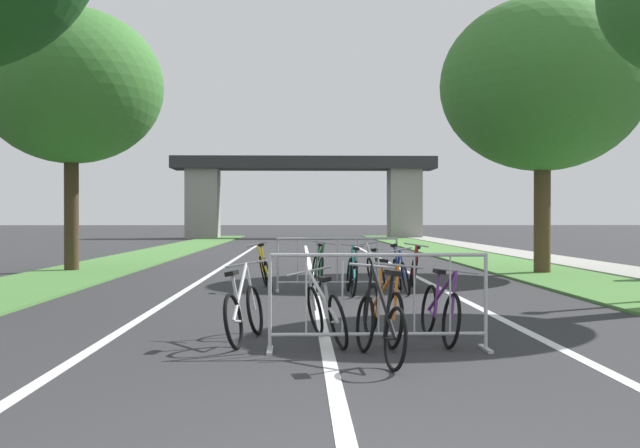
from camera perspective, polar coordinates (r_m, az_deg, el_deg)
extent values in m
cube|color=#477A38|center=(28.49, -13.07, -2.38)|extent=(2.66, 59.40, 0.05)
cube|color=#477A38|center=(28.61, 11.07, -2.36)|extent=(2.66, 59.40, 0.05)
cube|color=#9E9B93|center=(29.19, 15.39, -2.29)|extent=(1.83, 59.40, 0.08)
cube|color=silver|center=(20.82, -0.77, -3.46)|extent=(0.14, 34.37, 0.01)
cube|color=silver|center=(21.01, 6.21, -3.43)|extent=(0.14, 34.37, 0.01)
cube|color=silver|center=(20.94, -7.77, -3.44)|extent=(0.14, 34.37, 0.01)
cube|color=#2D2D30|center=(52.83, -1.26, 4.75)|extent=(18.85, 3.19, 0.87)
cube|color=gray|center=(53.15, -9.13, 1.57)|extent=(2.28, 2.40, 4.95)
cube|color=gray|center=(53.23, 6.60, 1.58)|extent=(2.28, 2.40, 4.95)
cylinder|color=#3D2D1E|center=(20.55, -18.82, 0.82)|extent=(0.38, 0.38, 3.13)
ellipsoid|color=#38702D|center=(20.85, -18.85, 10.16)|extent=(4.85, 4.85, 4.13)
cylinder|color=#4C3823|center=(19.46, 16.95, 0.49)|extent=(0.42, 0.42, 2.89)
ellipsoid|color=#38702D|center=(19.76, 16.97, 10.37)|extent=(5.18, 5.18, 4.41)
cylinder|color=#ADADB2|center=(7.84, -3.93, -6.13)|extent=(0.04, 0.04, 1.05)
cube|color=#ADADB2|center=(7.91, -3.93, -9.80)|extent=(0.07, 0.44, 0.03)
cylinder|color=#ADADB2|center=(8.11, 12.81, -5.92)|extent=(0.04, 0.04, 1.05)
cube|color=#ADADB2|center=(8.18, 12.80, -9.47)|extent=(0.07, 0.44, 0.03)
cylinder|color=#ADADB2|center=(7.85, 4.59, -2.42)|extent=(2.32, 0.07, 0.04)
cylinder|color=#ADADB2|center=(7.93, 4.58, -8.56)|extent=(2.32, 0.07, 0.04)
cylinder|color=#ADADB2|center=(7.82, -1.08, -5.48)|extent=(0.02, 0.02, 0.87)
cylinder|color=#ADADB2|center=(7.84, 1.76, -5.46)|extent=(0.02, 0.02, 0.87)
cylinder|color=#ADADB2|center=(7.88, 4.58, -5.44)|extent=(0.02, 0.02, 0.87)
cylinder|color=#ADADB2|center=(7.93, 7.38, -5.40)|extent=(0.02, 0.02, 0.87)
cylinder|color=#ADADB2|center=(8.01, 10.12, -5.35)|extent=(0.02, 0.02, 0.87)
cylinder|color=#ADADB2|center=(14.18, -3.34, -3.19)|extent=(0.04, 0.04, 1.05)
cube|color=#ADADB2|center=(14.22, -3.34, -5.24)|extent=(0.07, 0.44, 0.03)
cylinder|color=#ADADB2|center=(14.35, 6.00, -3.14)|extent=(0.04, 0.04, 1.05)
cube|color=#ADADB2|center=(14.39, 6.00, -5.17)|extent=(0.07, 0.44, 0.03)
cylinder|color=#ADADB2|center=(14.19, 1.36, -1.14)|extent=(2.32, 0.09, 0.04)
cylinder|color=#ADADB2|center=(14.24, 1.36, -4.56)|extent=(2.32, 0.09, 0.04)
cylinder|color=#ADADB2|center=(14.17, -1.77, -2.82)|extent=(0.02, 0.02, 0.87)
cylinder|color=#ADADB2|center=(14.19, -0.20, -2.82)|extent=(0.02, 0.02, 0.87)
cylinder|color=#ADADB2|center=(14.21, 1.36, -2.81)|extent=(0.02, 0.02, 0.87)
cylinder|color=#ADADB2|center=(14.24, 2.91, -2.81)|extent=(0.02, 0.02, 0.87)
cylinder|color=#ADADB2|center=(14.29, 4.46, -2.80)|extent=(0.02, 0.02, 0.87)
torus|color=black|center=(8.02, -6.77, -7.54)|extent=(0.25, 0.63, 0.61)
torus|color=black|center=(8.97, -5.11, -6.69)|extent=(0.25, 0.63, 0.61)
cylinder|color=#B7B7BC|center=(8.45, -6.26, -5.21)|extent=(0.11, 0.96, 0.60)
cylinder|color=#B7B7BC|center=(8.27, -6.52, -5.71)|extent=(0.15, 0.10, 0.55)
cylinder|color=#B7B7BC|center=(8.17, -6.45, -7.55)|extent=(0.09, 0.32, 0.07)
cylinder|color=#B7B7BC|center=(8.92, -5.45, -4.91)|extent=(0.14, 0.07, 0.57)
cube|color=black|center=(8.22, -6.90, -3.84)|extent=(0.15, 0.25, 0.07)
cylinder|color=#99999E|center=(8.89, -5.79, -3.10)|extent=(0.52, 0.12, 0.12)
torus|color=black|center=(14.44, 6.06, -3.94)|extent=(0.16, 0.64, 0.63)
torus|color=black|center=(13.46, 6.68, -4.26)|extent=(0.16, 0.64, 0.63)
cylinder|color=#1E389E|center=(13.95, 6.14, -3.01)|extent=(0.12, 0.96, 0.56)
cylinder|color=#1E389E|center=(14.13, 6.03, -2.95)|extent=(0.16, 0.12, 0.64)
cylinder|color=#1E389E|center=(14.28, 6.17, -4.08)|extent=(0.04, 0.32, 0.07)
cylinder|color=#1E389E|center=(13.46, 6.46, -3.13)|extent=(0.14, 0.09, 0.53)
cube|color=black|center=(14.14, 5.78, -1.67)|extent=(0.11, 0.24, 0.07)
cylinder|color=#99999E|center=(13.47, 6.24, -2.01)|extent=(0.45, 0.03, 0.11)
torus|color=black|center=(6.88, 5.89, -8.91)|extent=(0.21, 0.61, 0.61)
torus|color=black|center=(7.84, 3.54, -7.76)|extent=(0.21, 0.61, 0.61)
cylinder|color=black|center=(7.31, 4.93, -5.93)|extent=(0.16, 0.99, 0.65)
cylinder|color=black|center=(7.13, 5.37, -6.36)|extent=(0.13, 0.11, 0.64)
cylinder|color=black|center=(7.04, 5.46, -8.89)|extent=(0.09, 0.33, 0.07)
cylinder|color=black|center=(7.79, 3.81, -5.53)|extent=(0.11, 0.08, 0.62)
cube|color=black|center=(7.07, 5.70, -3.82)|extent=(0.15, 0.26, 0.06)
cylinder|color=#99999E|center=(7.75, 4.08, -3.28)|extent=(0.49, 0.12, 0.08)
torus|color=black|center=(13.22, 2.71, -4.29)|extent=(0.13, 0.67, 0.66)
torus|color=black|center=(14.23, 2.31, -3.95)|extent=(0.13, 0.67, 0.66)
cylinder|color=#197A7F|center=(13.68, 2.63, -2.93)|extent=(0.07, 0.98, 0.60)
cylinder|color=#197A7F|center=(13.49, 2.69, -3.16)|extent=(0.11, 0.12, 0.59)
cylinder|color=#197A7F|center=(13.39, 2.63, -4.34)|extent=(0.04, 0.33, 0.08)
cylinder|color=#197A7F|center=(14.19, 2.43, -2.81)|extent=(0.10, 0.09, 0.57)
cube|color=black|center=(13.45, 2.83, -1.93)|extent=(0.11, 0.24, 0.06)
cylinder|color=#99999E|center=(14.15, 2.56, -1.67)|extent=(0.46, 0.04, 0.07)
torus|color=black|center=(8.96, 4.01, -6.67)|extent=(0.20, 0.64, 0.63)
torus|color=black|center=(8.02, 5.78, -7.51)|extent=(0.20, 0.64, 0.63)
cylinder|color=orange|center=(8.48, 5.01, -5.04)|extent=(0.25, 0.94, 0.63)
cylinder|color=orange|center=(8.67, 4.67, -5.06)|extent=(0.11, 0.13, 0.66)
cylinder|color=orange|center=(8.81, 4.25, -6.94)|extent=(0.07, 0.32, 0.07)
cylinder|color=orange|center=(8.01, 5.95, -5.37)|extent=(0.10, 0.10, 0.60)
cube|color=black|center=(8.68, 4.83, -2.89)|extent=(0.14, 0.25, 0.06)
cylinder|color=#99999E|center=(8.02, 6.12, -3.23)|extent=(0.55, 0.11, 0.09)
torus|color=black|center=(14.10, -4.07, -4.01)|extent=(0.26, 0.67, 0.65)
torus|color=black|center=(15.08, -4.46, -3.72)|extent=(0.26, 0.67, 0.65)
cylinder|color=gold|center=(14.54, -4.49, -2.75)|extent=(0.30, 0.95, 0.60)
cylinder|color=gold|center=(14.35, -4.40, -2.87)|extent=(0.17, 0.14, 0.63)
cylinder|color=gold|center=(14.26, -4.12, -4.05)|extent=(0.07, 0.32, 0.08)
cylinder|color=gold|center=(15.04, -4.67, -2.64)|extent=(0.15, 0.11, 0.58)
cube|color=black|center=(14.30, -4.65, -1.63)|extent=(0.14, 0.25, 0.07)
cylinder|color=#99999E|center=(14.99, -4.89, -1.57)|extent=(0.46, 0.09, 0.12)
torus|color=black|center=(15.12, -0.45, -3.66)|extent=(0.19, 0.69, 0.68)
torus|color=black|center=(14.07, -0.02, -3.97)|extent=(0.19, 0.69, 0.68)
cylinder|color=#1E7238|center=(14.60, -0.07, -2.60)|extent=(0.21, 1.03, 0.65)
cylinder|color=#1E7238|center=(14.81, -0.19, -2.79)|extent=(0.13, 0.13, 0.60)
cylinder|color=#1E7238|center=(14.95, -0.40, -3.80)|extent=(0.05, 0.34, 0.08)
cylinder|color=#1E7238|center=(14.08, 0.15, -2.71)|extent=(0.13, 0.10, 0.62)
cube|color=black|center=(14.84, -0.04, -1.64)|extent=(0.12, 0.25, 0.06)
cylinder|color=#99999E|center=(14.09, 0.33, -1.46)|extent=(0.43, 0.06, 0.09)
torus|color=black|center=(15.33, 7.43, -3.69)|extent=(0.27, 0.65, 0.63)
torus|color=black|center=(14.36, 7.17, -3.97)|extent=(0.27, 0.65, 0.63)
cylinder|color=red|center=(14.85, 7.47, -2.70)|extent=(0.16, 0.94, 0.62)
cylinder|color=red|center=(15.04, 7.49, -2.89)|extent=(0.14, 0.10, 0.56)
cylinder|color=red|center=(15.18, 7.37, -3.82)|extent=(0.10, 0.31, 0.07)
cylinder|color=red|center=(14.37, 7.35, -2.80)|extent=(0.13, 0.07, 0.59)
cube|color=black|center=(15.05, 7.65, -1.83)|extent=(0.16, 0.26, 0.06)
cylinder|color=#99999E|center=(14.38, 7.53, -1.64)|extent=(0.48, 0.13, 0.10)
torus|color=black|center=(9.06, 8.50, -6.63)|extent=(0.16, 0.62, 0.61)
torus|color=black|center=(8.13, 10.20, -7.45)|extent=(0.16, 0.62, 0.61)
cylinder|color=#662884|center=(8.60, 9.49, -5.19)|extent=(0.18, 0.94, 0.58)
cylinder|color=#662884|center=(8.78, 9.13, -5.42)|extent=(0.11, 0.12, 0.54)
cylinder|color=#662884|center=(8.91, 8.73, -6.89)|extent=(0.04, 0.32, 0.07)
cylinder|color=#662884|center=(8.13, 10.40, -5.52)|extent=(0.11, 0.10, 0.55)
cube|color=black|center=(8.80, 9.29, -3.68)|extent=(0.12, 0.25, 0.06)
cylinder|color=#99999E|center=(8.14, 10.59, -3.59)|extent=(0.51, 0.06, 0.09)
torus|color=black|center=(14.34, 4.75, -4.02)|extent=(0.19, 0.62, 0.61)
torus|color=black|center=(15.27, 3.99, -3.75)|extent=(0.19, 0.62, 0.61)
cylinder|color=silver|center=(14.75, 4.20, -2.75)|extent=(0.23, 0.92, 0.63)
cylinder|color=silver|center=(14.58, 4.39, -3.07)|extent=(0.13, 0.13, 0.54)
cylinder|color=silver|center=(14.49, 4.63, -4.07)|extent=(0.05, 0.31, 0.07)
cylinder|color=silver|center=(15.22, 3.84, -2.65)|extent=(0.13, 0.10, 0.60)
cube|color=black|center=(14.53, 4.25, -2.03)|extent=(0.13, 0.25, 0.07)
cylinder|color=#99999E|center=(15.17, 3.69, -1.54)|extent=(0.47, 0.08, 0.10)
torus|color=black|center=(7.92, 1.41, -7.66)|extent=(0.28, 0.63, 0.61)
torus|color=black|center=(8.92, -0.41, -6.75)|extent=(0.28, 0.63, 0.61)
cylinder|color=#B7B7BC|center=(8.35, 0.19, -5.58)|extent=(0.35, 0.97, 0.52)
cylinder|color=#B7B7BC|center=(8.17, 0.59, -5.99)|extent=(0.12, 0.14, 0.50)
cylinder|color=#B7B7BC|center=(8.09, 1.12, -7.66)|extent=(0.09, 0.33, 0.07)
cylinder|color=#B7B7BC|center=(8.85, -0.65, -5.24)|extent=(0.12, 0.11, 0.49)
cube|color=black|center=(8.10, 0.34, -4.30)|extent=(0.16, 0.26, 0.07)
cylinder|color=#99999E|center=(8.80, -0.90, -3.71)|extent=(0.53, 0.15, 0.13)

